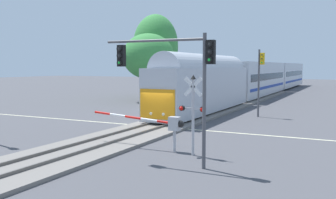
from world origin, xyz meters
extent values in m
plane|color=#47474C|center=(0.00, 0.00, 0.00)|extent=(220.00, 220.00, 0.00)
cube|color=beige|center=(0.00, 0.00, 0.00)|extent=(44.00, 0.20, 0.01)
cube|color=slate|center=(0.00, 0.00, 0.09)|extent=(4.40, 80.00, 0.18)
cube|color=#56514C|center=(-0.72, 0.00, 0.25)|extent=(0.10, 80.00, 0.14)
cube|color=#56514C|center=(0.72, 0.00, 0.25)|extent=(0.10, 80.00, 0.14)
cube|color=#B2B7C1|center=(0.00, 8.82, 2.27)|extent=(3.00, 18.45, 3.90)
cube|color=orange|center=(0.00, -0.43, 1.69)|extent=(2.76, 0.08, 2.15)
cylinder|color=#B2B7C1|center=(0.00, 8.82, 4.10)|extent=(2.76, 16.61, 2.76)
sphere|color=#F4F2CC|center=(-0.50, -0.44, 1.00)|extent=(0.24, 0.24, 0.24)
sphere|color=#F4F2CC|center=(0.50, -0.44, 1.00)|extent=(0.24, 0.24, 0.24)
cube|color=#B7BCC6|center=(0.00, 30.93, 2.62)|extent=(3.00, 23.97, 4.60)
cube|color=black|center=(1.51, 30.93, 2.92)|extent=(0.04, 21.57, 0.90)
cube|color=#193899|center=(1.52, 30.93, 1.47)|extent=(0.04, 22.05, 0.36)
cube|color=#B7BCC6|center=(0.00, 55.80, 2.62)|extent=(3.00, 23.97, 4.60)
cube|color=black|center=(1.51, 55.80, 2.92)|extent=(0.04, 21.57, 0.90)
cube|color=#193899|center=(1.52, 55.80, 1.47)|extent=(0.04, 22.05, 0.36)
cylinder|color=#B7B7BC|center=(4.32, -6.68, 0.55)|extent=(0.14, 0.14, 1.10)
cube|color=#B7B7BC|center=(4.32, -6.68, 1.45)|extent=(0.56, 0.40, 0.70)
sphere|color=black|center=(4.67, -6.68, 1.45)|extent=(0.36, 0.36, 0.36)
cylinder|color=red|center=(3.83, -6.68, 1.48)|extent=(1.00, 0.12, 0.19)
cylinder|color=white|center=(2.83, -6.68, 1.55)|extent=(1.00, 0.12, 0.19)
cylinder|color=red|center=(1.84, -6.68, 1.62)|extent=(1.00, 0.12, 0.19)
cylinder|color=white|center=(0.85, -6.68, 1.68)|extent=(1.00, 0.12, 0.19)
cylinder|color=red|center=(-0.14, -6.68, 1.75)|extent=(1.00, 0.12, 0.19)
sphere|color=red|center=(-0.63, -6.68, 1.78)|extent=(0.14, 0.14, 0.14)
cylinder|color=#B2B2B7|center=(5.49, -7.02, 1.87)|extent=(0.14, 0.14, 3.74)
cube|color=white|center=(5.49, -7.04, 3.39)|extent=(0.98, 0.05, 0.98)
cube|color=white|center=(5.49, -7.04, 3.39)|extent=(0.98, 0.05, 0.98)
cube|color=#B2B2B7|center=(5.49, -7.02, 2.32)|extent=(1.10, 0.08, 0.08)
cylinder|color=black|center=(4.94, -7.12, 2.32)|extent=(0.26, 0.18, 0.26)
cylinder|color=black|center=(6.04, -7.12, 2.32)|extent=(0.26, 0.18, 0.26)
sphere|color=red|center=(4.94, -7.22, 2.32)|extent=(0.20, 0.20, 0.20)
sphere|color=red|center=(6.04, -7.22, 2.32)|extent=(0.20, 0.20, 0.20)
cone|color=black|center=(5.49, -7.02, 3.86)|extent=(0.28, 0.28, 0.22)
cylinder|color=#4C4C51|center=(6.85, -9.09, 2.88)|extent=(0.16, 0.16, 5.76)
cube|color=black|center=(7.13, -9.09, 4.96)|extent=(0.34, 0.26, 1.00)
sphere|color=#262626|center=(7.13, -9.24, 5.28)|extent=(0.20, 0.20, 0.20)
cylinder|color=black|center=(7.13, -9.27, 5.28)|extent=(0.24, 0.10, 0.24)
sphere|color=#262626|center=(7.13, -9.24, 4.96)|extent=(0.20, 0.20, 0.20)
cylinder|color=black|center=(7.13, -9.27, 4.96)|extent=(0.24, 0.10, 0.24)
sphere|color=green|center=(7.13, -9.24, 4.64)|extent=(0.20, 0.20, 0.20)
cylinder|color=black|center=(7.13, -9.27, 4.64)|extent=(0.24, 0.10, 0.24)
cylinder|color=#4C4C51|center=(4.42, -9.09, 5.51)|extent=(4.86, 0.12, 0.12)
cube|color=black|center=(2.72, -9.09, 4.86)|extent=(0.34, 0.26, 1.00)
sphere|color=#262626|center=(2.72, -9.24, 5.18)|extent=(0.20, 0.20, 0.20)
cylinder|color=black|center=(2.72, -9.27, 5.18)|extent=(0.24, 0.10, 0.24)
sphere|color=#262626|center=(2.72, -9.24, 4.86)|extent=(0.20, 0.20, 0.20)
cylinder|color=black|center=(2.72, -9.27, 4.86)|extent=(0.24, 0.10, 0.24)
sphere|color=green|center=(2.72, -9.24, 4.54)|extent=(0.20, 0.20, 0.20)
cylinder|color=black|center=(2.72, -9.27, 4.54)|extent=(0.24, 0.10, 0.24)
cylinder|color=#4C4C51|center=(5.06, 8.66, 2.90)|extent=(0.16, 0.16, 5.81)
cube|color=gold|center=(5.34, 8.66, 5.01)|extent=(0.34, 0.26, 1.00)
sphere|color=#262626|center=(5.34, 8.51, 5.33)|extent=(0.20, 0.20, 0.20)
cylinder|color=gold|center=(5.34, 8.48, 5.33)|extent=(0.24, 0.10, 0.24)
sphere|color=#262626|center=(5.34, 8.51, 5.01)|extent=(0.20, 0.20, 0.20)
cylinder|color=gold|center=(5.34, 8.48, 5.01)|extent=(0.24, 0.10, 0.24)
sphere|color=green|center=(5.34, 8.51, 4.69)|extent=(0.20, 0.20, 0.20)
cylinder|color=gold|center=(5.34, 8.48, 4.69)|extent=(0.24, 0.10, 0.24)
cylinder|color=brown|center=(-12.73, 23.07, 1.94)|extent=(0.38, 0.38, 3.89)
ellipsoid|color=#38843D|center=(-12.73, 23.07, 7.18)|extent=(6.29, 6.29, 8.76)
cylinder|color=#4C3828|center=(-10.44, 16.90, 1.75)|extent=(0.63, 0.63, 3.50)
ellipsoid|color=#38843D|center=(-10.44, 16.90, 5.59)|extent=(6.37, 6.37, 5.58)
camera|label=1|loc=(12.56, -24.06, 4.38)|focal=40.63mm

